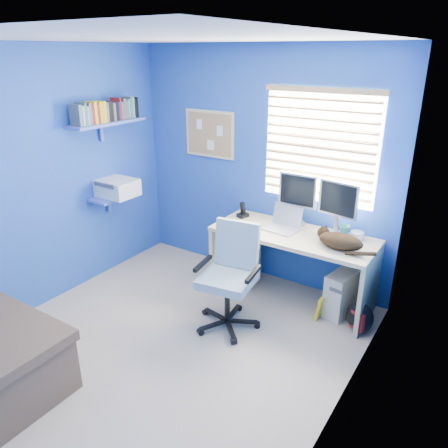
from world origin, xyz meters
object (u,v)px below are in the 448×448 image
Objects in this scene: laptop at (281,220)px; office_chair at (229,289)px; cat at (341,241)px; desk at (291,267)px; tower_pc at (343,293)px.

office_chair reaches higher than laptop.
cat is at bearing -2.84° from laptop.
laptop is at bearing 174.98° from desk.
cat is at bearing -95.75° from tower_pc.
office_chair is (-0.80, -0.62, -0.45)m from cat.
laptop is 0.81× the size of cat.
office_chair is at bearing -95.07° from laptop.
office_chair is (-0.15, -0.73, -0.49)m from laptop.
office_chair is at bearing -127.79° from tower_pc.
tower_pc is 0.46× the size of office_chair.
desk is at bearing -168.24° from cat.
office_chair is (-0.29, -0.72, -0.01)m from desk.
desk is 0.50m from laptop.
desk is at bearing -166.05° from tower_pc.
laptop is at bearing -167.07° from cat.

